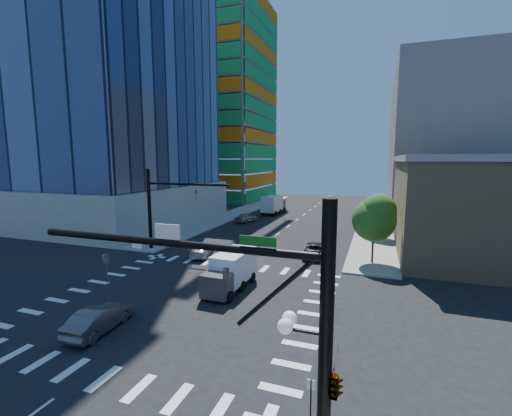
% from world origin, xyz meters
% --- Properties ---
extents(ground, '(160.00, 160.00, 0.00)m').
position_xyz_m(ground, '(0.00, 0.00, 0.00)').
color(ground, black).
rests_on(ground, ground).
extents(road_markings, '(20.00, 20.00, 0.01)m').
position_xyz_m(road_markings, '(0.00, 0.00, 0.01)').
color(road_markings, silver).
rests_on(road_markings, ground).
extents(sidewalk_ne, '(5.00, 60.00, 0.15)m').
position_xyz_m(sidewalk_ne, '(12.50, 40.00, 0.07)').
color(sidewalk_ne, '#9A9791').
rests_on(sidewalk_ne, ground).
extents(sidewalk_nw, '(5.00, 60.00, 0.15)m').
position_xyz_m(sidewalk_nw, '(-12.50, 40.00, 0.07)').
color(sidewalk_nw, '#9A9791').
rests_on(sidewalk_nw, ground).
extents(construction_building, '(25.16, 34.50, 70.60)m').
position_xyz_m(construction_building, '(-27.41, 61.93, 24.61)').
color(construction_building, gray).
rests_on(construction_building, ground).
extents(commercial_building, '(20.50, 22.50, 10.60)m').
position_xyz_m(commercial_building, '(25.00, 22.00, 5.31)').
color(commercial_building, '#9A8259').
rests_on(commercial_building, ground).
extents(bg_building_ne, '(24.00, 30.00, 28.00)m').
position_xyz_m(bg_building_ne, '(27.00, 55.00, 14.00)').
color(bg_building_ne, '#69625E').
rests_on(bg_building_ne, ground).
extents(signal_mast_se, '(10.51, 2.48, 9.00)m').
position_xyz_m(signal_mast_se, '(10.60, -11.50, 5.01)').
color(signal_mast_se, black).
rests_on(signal_mast_se, sidewalk_se).
extents(signal_mast_nw, '(10.20, 0.40, 9.00)m').
position_xyz_m(signal_mast_nw, '(-10.00, 11.50, 5.49)').
color(signal_mast_nw, black).
rests_on(signal_mast_nw, sidewalk_nw).
extents(tree_south, '(4.16, 4.16, 6.82)m').
position_xyz_m(tree_south, '(12.63, 13.90, 4.69)').
color(tree_south, '#382316').
rests_on(tree_south, sidewalk_ne).
extents(tree_north, '(3.54, 3.52, 5.78)m').
position_xyz_m(tree_north, '(12.93, 25.90, 3.99)').
color(tree_north, '#382316').
rests_on(tree_north, sidewalk_ne).
extents(no_parking_sign, '(0.30, 0.06, 2.20)m').
position_xyz_m(no_parking_sign, '(10.70, -9.00, 1.38)').
color(no_parking_sign, black).
rests_on(no_parking_sign, ground).
extents(car_nb_far, '(2.49, 5.04, 1.38)m').
position_xyz_m(car_nb_far, '(6.79, 14.57, 0.69)').
color(car_nb_far, black).
rests_on(car_nb_far, ground).
extents(car_sb_near, '(2.90, 4.87, 1.32)m').
position_xyz_m(car_sb_near, '(-4.64, 10.92, 0.66)').
color(car_sb_near, silver).
rests_on(car_sb_near, ground).
extents(car_sb_mid, '(2.90, 4.71, 1.50)m').
position_xyz_m(car_sb_mid, '(-7.41, 31.13, 0.75)').
color(car_sb_mid, '#9A9DA1').
rests_on(car_sb_mid, ground).
extents(car_sb_cross, '(1.94, 4.73, 1.53)m').
position_xyz_m(car_sb_cross, '(-2.61, -5.46, 0.76)').
color(car_sb_cross, '#505055').
rests_on(car_sb_cross, ground).
extents(box_truck_near, '(2.50, 5.54, 2.87)m').
position_xyz_m(box_truck_near, '(2.05, 3.04, 1.27)').
color(box_truck_near, black).
rests_on(box_truck_near, ground).
extents(box_truck_far, '(3.13, 6.68, 3.43)m').
position_xyz_m(box_truck_far, '(-5.66, 41.22, 1.52)').
color(box_truck_far, black).
rests_on(box_truck_far, ground).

